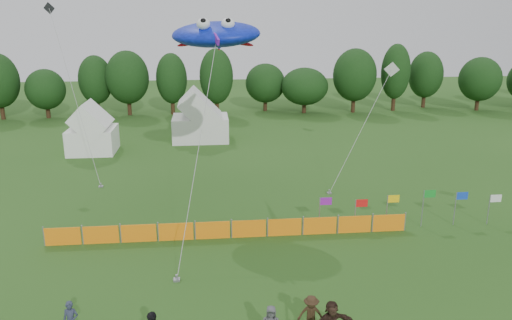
{
  "coord_description": "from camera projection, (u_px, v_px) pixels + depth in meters",
  "views": [
    {
      "loc": [
        -2.3,
        -16.8,
        11.85
      ],
      "look_at": [
        0.0,
        6.0,
        5.2
      ],
      "focal_mm": 35.0,
      "sensor_mm": 36.0,
      "label": 1
    }
  ],
  "objects": [
    {
      "name": "small_kite_dark",
      "position": [
        69.0,
        78.0,
        36.62
      ],
      "size": [
        4.37,
        5.68,
        12.83
      ],
      "color": "black",
      "rests_on": "ground"
    },
    {
      "name": "stingray_kite",
      "position": [
        216.0,
        34.0,
        30.37
      ],
      "size": [
        7.06,
        17.71,
        11.79
      ],
      "color": "#0F27E0",
      "rests_on": "ground"
    },
    {
      "name": "spectator_c",
      "position": [
        311.0,
        315.0,
        19.1
      ],
      "size": [
        1.16,
        0.83,
        1.63
      ],
      "primitive_type": "imported",
      "rotation": [
        0.0,
        0.0,
        -0.23
      ],
      "color": "#332314",
      "rests_on": "ground"
    },
    {
      "name": "small_kite_white",
      "position": [
        374.0,
        104.0,
        36.99
      ],
      "size": [
        6.62,
        5.77,
        8.48
      ],
      "color": "silver",
      "rests_on": "ground"
    },
    {
      "name": "treeline",
      "position": [
        237.0,
        80.0,
        61.5
      ],
      "size": [
        104.57,
        8.78,
        8.36
      ],
      "color": "#382314",
      "rests_on": "ground"
    },
    {
      "name": "tent_right",
      "position": [
        200.0,
        121.0,
        48.87
      ],
      "size": [
        5.49,
        4.39,
        3.87
      ],
      "color": "silver",
      "rests_on": "ground"
    },
    {
      "name": "tent_left",
      "position": [
        92.0,
        132.0,
        44.53
      ],
      "size": [
        4.1,
        4.1,
        3.62
      ],
      "color": "white",
      "rests_on": "ground"
    },
    {
      "name": "flag_row",
      "position": [
        409.0,
        205.0,
        28.8
      ],
      "size": [
        10.73,
        0.49,
        2.23
      ],
      "color": "gray",
      "rests_on": "ground"
    },
    {
      "name": "barrier_fence",
      "position": [
        231.0,
        229.0,
        27.5
      ],
      "size": [
        19.9,
        0.06,
        1.0
      ],
      "color": "orange",
      "rests_on": "ground"
    }
  ]
}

